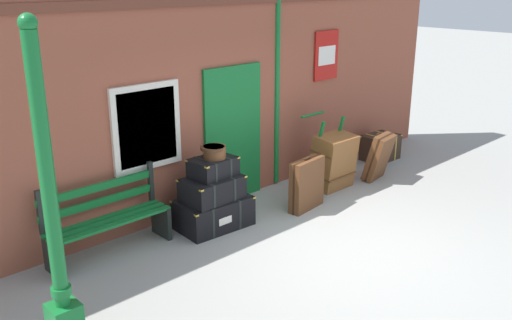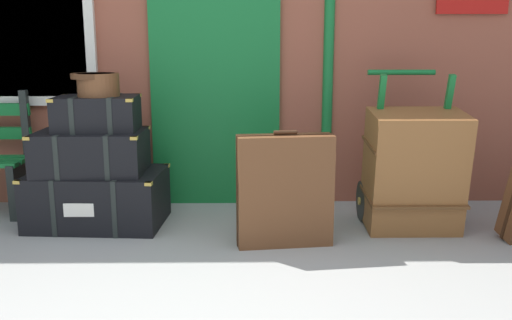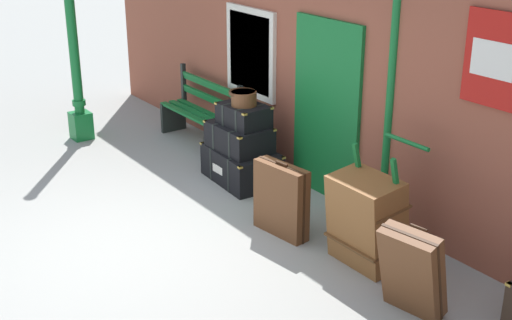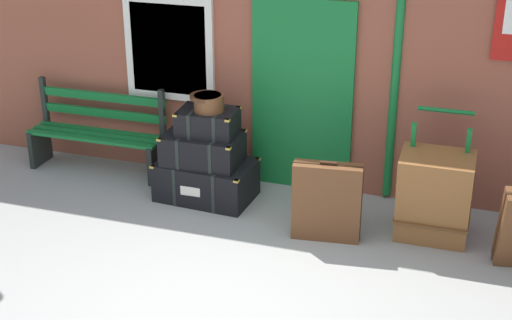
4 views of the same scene
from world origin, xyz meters
The scene contains 10 objects.
ground_plane centered at (0.00, 0.00, 0.00)m, with size 60.00×60.00×0.00m, color gray.
brick_facade centered at (-0.01, 2.60, 1.60)m, with size 10.40×0.35×3.20m.
platform_bench centered at (-2.23, 2.16, 0.44)m, with size 1.60×0.43×1.01m.
steamer_trunk_base centered at (-0.77, 1.84, 0.21)m, with size 1.05×0.72×0.43m.
steamer_trunk_middle centered at (-0.79, 1.83, 0.58)m, with size 0.81×0.55×0.33m.
steamer_trunk_top centered at (-0.74, 1.86, 0.87)m, with size 0.63×0.48×0.27m.
round_hatbox centered at (-0.72, 1.85, 1.10)m, with size 0.35×0.32×0.17m.
porters_trolley centered at (1.63, 1.84, 0.27)m, with size 0.71×0.66×1.18m.
large_brown_trunk centered at (1.63, 1.66, 0.46)m, with size 0.70×0.53×0.92m.
suitcase_umber centered at (0.65, 1.38, 0.39)m, with size 0.68×0.27×0.82m.
Camera 4 is at (1.97, -4.92, 3.65)m, focal length 52.57 mm.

